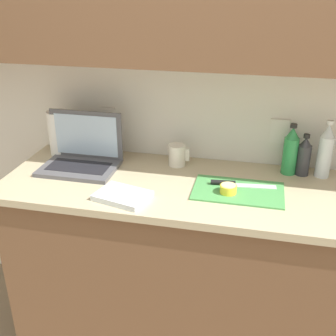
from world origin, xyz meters
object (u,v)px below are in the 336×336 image
paper_towel_roll (59,133)px  bottle_water_clear (290,151)px  laptop (82,155)px  bottle_oil_tall (304,157)px  cutting_board (238,191)px  knife (232,183)px  lemon_half_cut (228,189)px  measuring_cup (177,155)px  bottle_green_soda (325,151)px

paper_towel_roll → bottle_water_clear: bearing=1.3°
laptop → bottle_water_clear: 1.01m
bottle_oil_tall → laptop: bearing=-172.3°
cutting_board → bottle_oil_tall: size_ratio=1.94×
laptop → knife: size_ratio=1.28×
bottle_oil_tall → bottle_water_clear: (-0.06, 0.00, 0.02)m
bottle_oil_tall → paper_towel_roll: paper_towel_roll is taller
bottle_oil_tall → bottle_water_clear: 0.07m
lemon_half_cut → paper_towel_roll: bearing=164.2°
bottle_oil_tall → bottle_water_clear: bottle_water_clear is taller
lemon_half_cut → bottle_water_clear: (0.26, 0.28, 0.09)m
knife → measuring_cup: 0.34m
bottle_water_clear → measuring_cup: (-0.54, -0.03, -0.06)m
lemon_half_cut → bottle_green_soda: bottle_green_soda is taller
bottle_green_soda → cutting_board: bearing=-146.4°
lemon_half_cut → bottle_water_clear: size_ratio=0.29×
laptop → bottle_water_clear: size_ratio=1.50×
laptop → cutting_board: size_ratio=0.95×
bottle_green_soda → bottle_oil_tall: 0.10m
measuring_cup → paper_towel_roll: bearing=-180.0°
laptop → measuring_cup: (0.46, 0.12, -0.01)m
bottle_oil_tall → measuring_cup: 0.60m
cutting_board → bottle_oil_tall: (0.28, 0.25, 0.09)m
bottle_water_clear → measuring_cup: size_ratio=2.33×
lemon_half_cut → measuring_cup: 0.38m
cutting_board → bottle_green_soda: 0.47m
cutting_board → measuring_cup: size_ratio=3.71×
laptop → measuring_cup: size_ratio=3.51×
laptop → bottle_water_clear: bearing=8.1°
bottle_water_clear → knife: bearing=-140.8°
laptop → knife: 0.75m
laptop → bottle_oil_tall: 1.07m
measuring_cup → paper_towel_roll: paper_towel_roll is taller
bottle_oil_tall → measuring_cup: bearing=-177.6°
bottle_green_soda → bottle_oil_tall: bottle_green_soda is taller
bottle_green_soda → bottle_water_clear: size_ratio=1.11×
bottle_green_soda → bottle_water_clear: 0.15m
knife → measuring_cup: size_ratio=2.74×
knife → measuring_cup: measuring_cup is taller
knife → bottle_oil_tall: bottle_oil_tall is taller
lemon_half_cut → bottle_oil_tall: bottle_oil_tall is taller
measuring_cup → laptop: bearing=-165.5°
cutting_board → knife: bearing=127.4°
laptop → bottle_water_clear: laptop is taller
laptop → lemon_half_cut: 0.75m
bottle_oil_tall → paper_towel_roll: 1.23m
cutting_board → bottle_green_soda: bearing=33.6°
cutting_board → knife: knife is taller
bottle_green_soda → measuring_cup: bearing=-177.9°
laptop → knife: bearing=-4.9°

